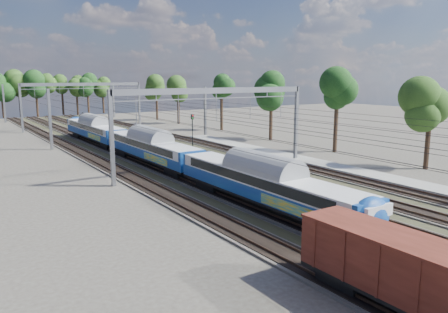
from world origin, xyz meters
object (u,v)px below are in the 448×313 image
worker (83,116)px  signal_far (112,104)px  signal_near (192,129)px  freight_boxcar (436,284)px  emu_train (152,144)px

worker → signal_far: 7.41m
signal_near → signal_far: 52.14m
worker → signal_far: bearing=-101.1°
freight_boxcar → signal_near: 42.67m
worker → emu_train: bearing=-171.5°
emu_train → signal_near: (7.64, 3.94, 0.81)m
worker → signal_far: signal_far is taller
emu_train → signal_far: bearing=74.8°
emu_train → signal_near: size_ratio=11.78×
worker → signal_near: 54.90m
freight_boxcar → worker: freight_boxcar is taller
signal_far → freight_boxcar: bearing=-101.0°
freight_boxcar → signal_far: signal_far is taller
emu_train → freight_boxcar: (-4.50, -36.95, -0.53)m
freight_boxcar → worker: size_ratio=6.81×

